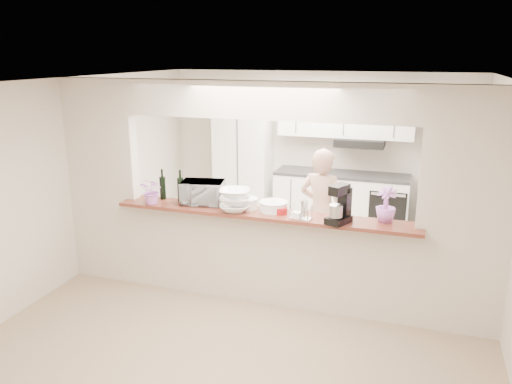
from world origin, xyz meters
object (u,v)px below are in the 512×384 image
at_px(person, 321,212).
at_px(toaster_oven, 203,192).
at_px(stand_mixer, 340,206).
at_px(refrigerator, 449,188).

bearing_deg(person, toaster_oven, 50.82).
relative_size(stand_mixer, person, 0.25).
xyz_separation_m(refrigerator, toaster_oven, (-2.81, -2.60, 0.37)).
distance_m(toaster_oven, person, 1.59).
bearing_deg(toaster_oven, person, 26.03).
distance_m(refrigerator, toaster_oven, 3.84).
bearing_deg(refrigerator, toaster_oven, -137.20).
bearing_deg(refrigerator, stand_mixer, -113.19).
relative_size(refrigerator, person, 1.04).
xyz_separation_m(toaster_oven, person, (1.22, 0.94, -0.41)).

